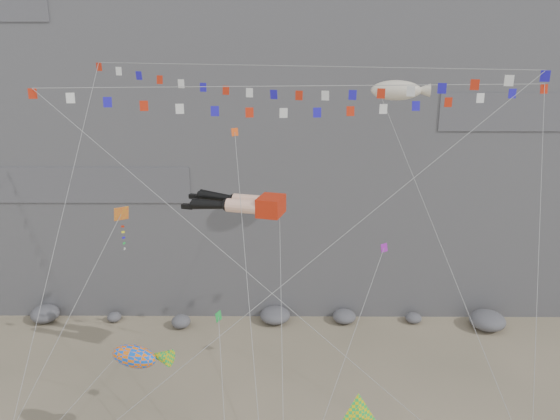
# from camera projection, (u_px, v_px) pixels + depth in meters

# --- Properties ---
(cliff) EXTENTS (80.00, 28.00, 50.00)m
(cliff) POSITION_uv_depth(u_px,v_px,m) (277.00, 24.00, 54.40)
(cliff) COLOR slate
(cliff) RESTS_ON ground
(talus_boulders) EXTENTS (60.00, 3.00, 1.20)m
(talus_boulders) POSITION_uv_depth(u_px,v_px,m) (275.00, 316.00, 47.24)
(talus_boulders) COLOR #58585C
(talus_boulders) RESTS_ON ground
(legs_kite) EXTENTS (6.75, 16.17, 19.35)m
(legs_kite) POSITION_uv_depth(u_px,v_px,m) (244.00, 204.00, 34.18)
(legs_kite) COLOR red
(legs_kite) RESTS_ON ground
(flag_banner_upper) EXTENTS (27.77, 16.82, 28.89)m
(flag_banner_upper) POSITION_uv_depth(u_px,v_px,m) (286.00, 66.00, 31.79)
(flag_banner_upper) COLOR red
(flag_banner_upper) RESTS_ON ground
(flag_banner_lower) EXTENTS (28.45, 10.31, 25.47)m
(flag_banner_lower) POSITION_uv_depth(u_px,v_px,m) (301.00, 87.00, 30.16)
(flag_banner_lower) COLOR red
(flag_banner_lower) RESTS_ON ground
(harlequin_kite) EXTENTS (7.71, 9.08, 17.36)m
(harlequin_kite) POSITION_uv_depth(u_px,v_px,m) (121.00, 215.00, 31.32)
(harlequin_kite) COLOR red
(harlequin_kite) RESTS_ON ground
(fish_windsock) EXTENTS (9.77, 4.60, 10.97)m
(fish_windsock) POSITION_uv_depth(u_px,v_px,m) (134.00, 357.00, 29.35)
(fish_windsock) COLOR orange
(fish_windsock) RESTS_ON ground
(delta_kite) EXTENTS (5.01, 6.31, 9.02)m
(delta_kite) POSITION_uv_depth(u_px,v_px,m) (358.00, 417.00, 26.26)
(delta_kite) COLOR yellow
(delta_kite) RESTS_ON ground
(blimp_windsock) EXTENTS (8.47, 15.66, 25.71)m
(blimp_windsock) POSITION_uv_depth(u_px,v_px,m) (396.00, 91.00, 36.30)
(blimp_windsock) COLOR beige
(blimp_windsock) RESTS_ON ground
(small_kite_a) EXTENTS (3.06, 14.71, 22.84)m
(small_kite_a) POSITION_uv_depth(u_px,v_px,m) (235.00, 140.00, 34.02)
(small_kite_a) COLOR #FF5415
(small_kite_a) RESTS_ON ground
(small_kite_b) EXTENTS (6.91, 11.31, 16.51)m
(small_kite_b) POSITION_uv_depth(u_px,v_px,m) (383.00, 251.00, 33.84)
(small_kite_b) COLOR purple
(small_kite_b) RESTS_ON ground
(small_kite_c) EXTENTS (1.98, 9.01, 12.01)m
(small_kite_c) POSITION_uv_depth(u_px,v_px,m) (219.00, 319.00, 30.45)
(small_kite_c) COLOR green
(small_kite_c) RESTS_ON ground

